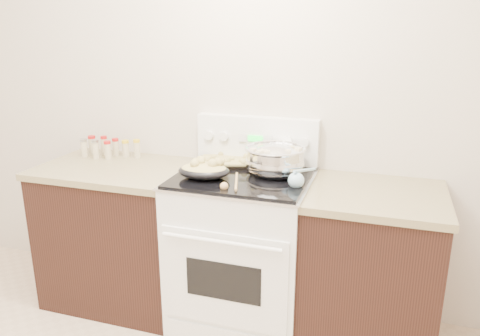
% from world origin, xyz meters
% --- Properties ---
extents(counter_left, '(0.93, 0.67, 0.92)m').
position_xyz_m(counter_left, '(-0.48, 1.43, 0.46)').
color(counter_left, black).
rests_on(counter_left, ground).
extents(counter_right, '(0.73, 0.67, 0.92)m').
position_xyz_m(counter_right, '(1.08, 1.43, 0.46)').
color(counter_right, black).
rests_on(counter_right, ground).
extents(kitchen_range, '(0.78, 0.73, 1.22)m').
position_xyz_m(kitchen_range, '(0.35, 1.42, 0.49)').
color(kitchen_range, white).
rests_on(kitchen_range, ground).
extents(mixing_bowl, '(0.42, 0.42, 0.20)m').
position_xyz_m(mixing_bowl, '(0.52, 1.50, 1.02)').
color(mixing_bowl, silver).
rests_on(mixing_bowl, kitchen_range).
extents(roasting_pan, '(0.31, 0.24, 0.11)m').
position_xyz_m(roasting_pan, '(0.16, 1.30, 0.99)').
color(roasting_pan, black).
rests_on(roasting_pan, kitchen_range).
extents(baking_sheet, '(0.43, 0.36, 0.06)m').
position_xyz_m(baking_sheet, '(0.21, 1.60, 0.96)').
color(baking_sheet, black).
rests_on(baking_sheet, kitchen_range).
extents(wooden_spoon, '(0.10, 0.27, 0.04)m').
position_xyz_m(wooden_spoon, '(0.34, 1.21, 0.95)').
color(wooden_spoon, tan).
rests_on(wooden_spoon, kitchen_range).
extents(blue_ladle, '(0.11, 0.29, 0.11)m').
position_xyz_m(blue_ladle, '(0.68, 1.33, 0.98)').
color(blue_ladle, '#95C2DE').
rests_on(blue_ladle, kitchen_range).
extents(spice_jars, '(0.40, 0.15, 0.13)m').
position_xyz_m(spice_jars, '(-0.65, 1.60, 0.98)').
color(spice_jars, '#BFB28C').
rests_on(spice_jars, counter_left).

